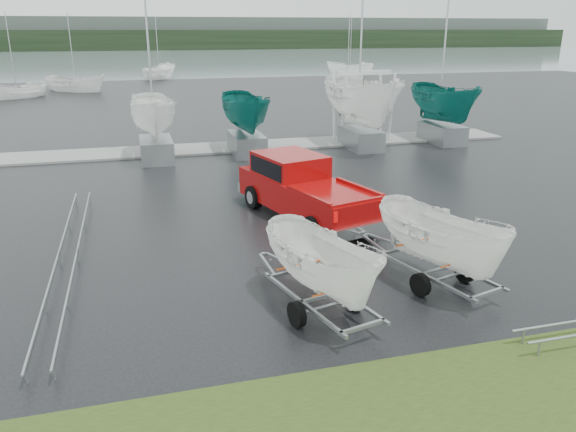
{
  "coord_description": "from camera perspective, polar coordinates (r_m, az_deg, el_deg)",
  "views": [
    {
      "loc": [
        -6.87,
        -18.09,
        6.44
      ],
      "look_at": [
        -2.71,
        -3.01,
        1.2
      ],
      "focal_mm": 35.0,
      "sensor_mm": 36.0,
      "label": 1
    }
  ],
  "objects": [
    {
      "name": "far_hill",
      "position": [
        196.22,
        -14.07,
        17.58
      ],
      "size": [
        300.0,
        6.0,
        10.0
      ],
      "primitive_type": "cube",
      "color": "#4C5651",
      "rests_on": "ground"
    },
    {
      "name": "moored_boat_2",
      "position": [
        67.91,
        6.04,
        12.99
      ],
      "size": [
        2.88,
        2.86,
        10.78
      ],
      "rotation": [
        0.0,
        0.0,
        5.21
      ],
      "color": "white",
      "rests_on": "ground"
    },
    {
      "name": "trailer_parked",
      "position": [
        12.54,
        3.64,
        0.31
      ],
      "size": [
        2.02,
        3.78,
        4.65
      ],
      "rotation": [
        0.0,
        0.0,
        0.25
      ],
      "color": "gray",
      "rests_on": "ground"
    },
    {
      "name": "keelboat_1",
      "position": [
        30.01,
        -4.36,
        12.76
      ],
      "size": [
        2.2,
        3.2,
        6.94
      ],
      "color": "gray",
      "rests_on": "ground"
    },
    {
      "name": "grass_verge",
      "position": [
        11.79,
        24.78,
        -16.52
      ],
      "size": [
        40.0,
        40.0,
        0.0
      ],
      "primitive_type": "plane",
      "color": "#243414",
      "rests_on": "ground"
    },
    {
      "name": "moored_boat_0",
      "position": [
        61.55,
        -25.77,
        10.73
      ],
      "size": [
        3.41,
        3.39,
        11.18
      ],
      "rotation": [
        0.0,
        0.0,
        5.36
      ],
      "color": "white",
      "rests_on": "ground"
    },
    {
      "name": "keelboat_2",
      "position": [
        31.62,
        7.72,
        15.2
      ],
      "size": [
        2.95,
        3.2,
        11.14
      ],
      "color": "gray",
      "rests_on": "ground"
    },
    {
      "name": "boat_hoist",
      "position": [
        33.97,
        7.63,
        11.99
      ],
      "size": [
        3.3,
        2.18,
        4.12
      ],
      "color": "silver",
      "rests_on": "ground"
    },
    {
      "name": "mast_rack_1",
      "position": [
        14.6,
        -22.49,
        -7.66
      ],
      "size": [
        0.56,
        6.5,
        0.06
      ],
      "rotation": [
        0.0,
        0.0,
        1.57
      ],
      "color": "gray",
      "rests_on": "ground"
    },
    {
      "name": "keelboat_0",
      "position": [
        29.26,
        -13.65,
        12.29
      ],
      "size": [
        2.23,
        3.2,
        10.39
      ],
      "color": "gray",
      "rests_on": "ground"
    },
    {
      "name": "treeline",
      "position": [
        188.25,
        -13.93,
        16.97
      ],
      "size": [
        300.0,
        8.0,
        6.0
      ],
      "primitive_type": "cube",
      "color": "black",
      "rests_on": "ground"
    },
    {
      "name": "trailer_hitched",
      "position": [
        14.51,
        15.71,
        2.52
      ],
      "size": [
        2.09,
        3.78,
        4.81
      ],
      "rotation": [
        0.0,
        0.0,
        0.27
      ],
      "color": "gray",
      "rests_on": "ground"
    },
    {
      "name": "moored_boat_1",
      "position": [
        65.98,
        -20.71,
        11.77
      ],
      "size": [
        4.04,
        4.02,
        11.8
      ],
      "rotation": [
        0.0,
        0.0,
        0.96
      ],
      "color": "white",
      "rests_on": "ground"
    },
    {
      "name": "mast_rack_0",
      "position": [
        20.16,
        -20.71,
        -0.31
      ],
      "size": [
        0.56,
        6.5,
        0.06
      ],
      "rotation": [
        0.0,
        0.0,
        1.57
      ],
      "color": "gray",
      "rests_on": "ground"
    },
    {
      "name": "ground_plane",
      "position": [
        20.4,
        5.1,
        0.04
      ],
      "size": [
        120.0,
        120.0,
        0.0
      ],
      "primitive_type": "plane",
      "color": "black",
      "rests_on": "ground"
    },
    {
      "name": "lake",
      "position": [
        118.47,
        -12.49,
        14.99
      ],
      "size": [
        300.0,
        300.0,
        0.0
      ],
      "primitive_type": "plane",
      "color": "gray",
      "rests_on": "ground"
    },
    {
      "name": "keelboat_3",
      "position": [
        34.34,
        15.82,
        13.37
      ],
      "size": [
        2.37,
        3.2,
        10.54
      ],
      "color": "gray",
      "rests_on": "ground"
    },
    {
      "name": "moored_boat_5",
      "position": [
        79.92,
        -12.91,
        13.46
      ],
      "size": [
        3.94,
        3.98,
        11.86
      ],
      "rotation": [
        0.0,
        0.0,
        2.67
      ],
      "color": "white",
      "rests_on": "ground"
    },
    {
      "name": "moored_boat_3",
      "position": [
        87.91,
        6.3,
        14.22
      ],
      "size": [
        3.35,
        3.3,
        11.56
      ],
      "rotation": [
        0.0,
        0.0,
        4.45
      ],
      "color": "white",
      "rests_on": "ground"
    },
    {
      "name": "pickup_truck",
      "position": [
        19.96,
        1.36,
        3.05
      ],
      "size": [
        3.81,
        6.78,
        2.14
      ],
      "rotation": [
        0.0,
        0.0,
        0.27
      ],
      "color": "#8E0707",
      "rests_on": "ground"
    },
    {
      "name": "dock",
      "position": [
        32.48,
        -2.92,
        7.15
      ],
      "size": [
        30.0,
        3.0,
        0.12
      ],
      "primitive_type": "cube",
      "color": "gray",
      "rests_on": "ground"
    }
  ]
}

